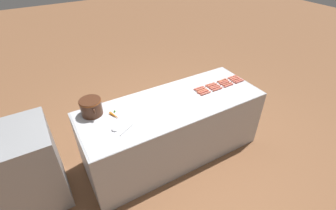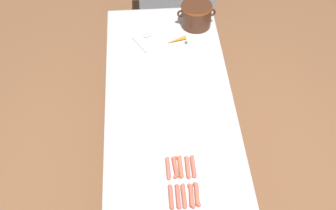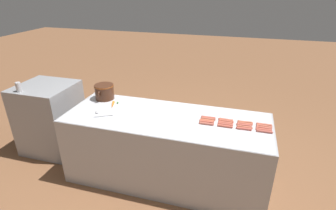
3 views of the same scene
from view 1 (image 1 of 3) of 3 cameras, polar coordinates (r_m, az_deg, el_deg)
The scene contains 26 objects.
ground_plane at distance 3.60m, azimuth 0.99°, elevation -10.68°, with size 20.00×20.00×0.00m, color brown.
griddle_counter at distance 3.30m, azimuth 1.06°, elevation -5.53°, with size 0.89×2.36×0.86m.
back_cabinet at distance 3.15m, azimuth -30.81°, elevation -12.91°, with size 0.70×0.74×0.99m, color #939599.
hot_dog_0 at distance 3.60m, azimuth 16.38°, elevation 5.32°, with size 0.03×0.17×0.03m.
hot_dog_1 at distance 3.46m, azimuth 13.97°, elevation 4.51°, with size 0.03×0.17×0.03m.
hot_dog_2 at distance 3.34m, azimuth 11.51°, elevation 3.67°, with size 0.03×0.17×0.03m.
hot_dog_3 at distance 3.23m, azimuth 8.81°, elevation 2.74°, with size 0.03×0.17×0.03m.
hot_dog_4 at distance 3.61m, azimuth 15.94°, elevation 5.55°, with size 0.03×0.17×0.03m.
hot_dog_5 at distance 3.49m, azimuth 13.65°, elevation 4.82°, with size 0.03×0.17×0.03m.
hot_dog_6 at distance 3.37m, azimuth 11.07°, elevation 4.00°, with size 0.03×0.17×0.03m.
hot_dog_7 at distance 3.25m, azimuth 8.29°, elevation 3.09°, with size 0.04×0.17×0.03m.
hot_dog_8 at distance 3.64m, azimuth 15.53°, elevation 5.86°, with size 0.03×0.17×0.03m.
hot_dog_9 at distance 3.51m, azimuth 13.11°, elevation 5.09°, with size 0.03×0.17×0.03m.
hot_dog_10 at distance 3.39m, azimuth 10.69°, elevation 4.26°, with size 0.03×0.17×0.03m.
hot_dog_11 at distance 3.28m, azimuth 7.94°, elevation 3.35°, with size 0.03×0.17×0.03m.
hot_dog_12 at distance 3.66m, azimuth 15.18°, elevation 6.13°, with size 0.04×0.17×0.03m.
hot_dog_13 at distance 3.54m, azimuth 12.84°, elevation 5.39°, with size 0.03×0.17×0.03m.
hot_dog_14 at distance 3.42m, azimuth 10.27°, elevation 4.60°, with size 0.03×0.17×0.03m.
hot_dog_15 at distance 3.31m, azimuth 7.61°, elevation 3.73°, with size 0.03×0.17×0.03m.
hot_dog_16 at distance 3.69m, azimuth 14.77°, elevation 6.39°, with size 0.03×0.17×0.03m.
hot_dog_17 at distance 3.56m, azimuth 12.47°, elevation 5.66°, with size 0.04×0.17×0.03m.
hot_dog_18 at distance 3.44m, azimuth 9.81°, elevation 4.82°, with size 0.03×0.17×0.03m.
hot_dog_19 at distance 3.33m, azimuth 7.19°, elevation 3.99°, with size 0.03×0.17×0.03m.
bean_pot at distance 2.92m, azimuth -17.57°, elevation -0.27°, with size 0.32×0.25×0.20m.
serving_spoon at distance 2.68m, azimuth -11.55°, elevation -5.71°, with size 0.16×0.25×0.02m.
carrot at distance 2.87m, azimuth -12.38°, elevation -2.36°, with size 0.18×0.09×0.03m.
Camera 1 is at (-2.11, 1.31, 2.61)m, focal length 26.05 mm.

